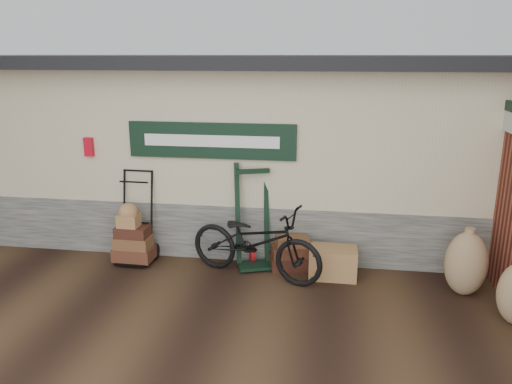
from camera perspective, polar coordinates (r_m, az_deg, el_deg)
ground at (r=7.31m, az=-4.23°, el=-10.77°), size 80.00×80.00×0.00m
station_building at (r=9.37m, az=-0.75°, el=5.62°), size 14.40×4.10×3.20m
porter_trolley at (r=8.16m, az=-13.56°, el=-2.67°), size 0.76×0.57×1.48m
green_barrow at (r=7.71m, az=-0.38°, el=-2.77°), size 0.72×0.66×1.62m
suitcase_stack at (r=7.78m, az=3.95°, el=-6.89°), size 0.69×0.52×0.54m
wicker_hamper at (r=7.60m, az=8.79°, el=-7.96°), size 0.70×0.46×0.45m
bicycle at (r=7.38m, az=-0.07°, el=-5.23°), size 1.35×2.24×1.23m
burlap_sack_left at (r=7.47m, az=22.88°, el=-7.55°), size 0.58×0.49×0.92m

